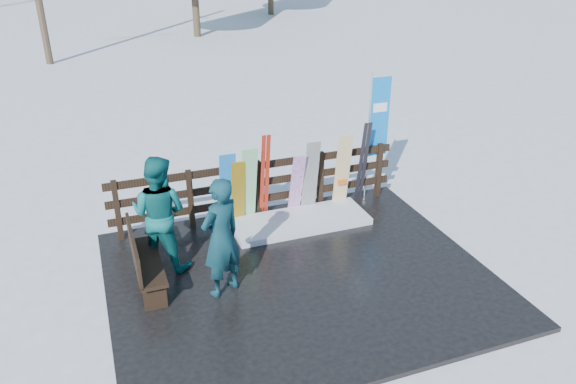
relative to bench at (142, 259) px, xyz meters
name	(u,v)px	position (x,y,z in m)	size (l,w,h in m)	color
ground	(300,279)	(2.38, -0.53, -0.60)	(700.00, 700.00, 0.00)	white
deck	(300,277)	(2.38, -0.53, -0.56)	(6.00, 5.00, 0.08)	black
fence	(258,185)	(2.38, 1.67, 0.14)	(5.60, 0.10, 1.15)	black
snow_patch	(300,221)	(3.01, 1.07, -0.46)	(2.58, 1.00, 0.12)	white
bench	(142,259)	(0.00, 0.00, 0.00)	(0.41, 1.50, 0.97)	black
snowboard_0	(228,190)	(1.73, 1.45, 0.23)	(0.30, 0.03, 1.51)	blue
snowboard_1	(249,185)	(2.14, 1.45, 0.27)	(0.29, 0.03, 1.59)	white
snowboard_2	(238,193)	(1.93, 1.45, 0.15)	(0.26, 0.03, 1.34)	yellow
snowboard_3	(297,184)	(3.09, 1.45, 0.14)	(0.25, 0.03, 1.34)	white
snowboard_4	(311,177)	(3.38, 1.45, 0.24)	(0.29, 0.03, 1.52)	black
snowboard_5	(342,171)	(4.04, 1.45, 0.26)	(0.30, 0.03, 1.56)	silver
ski_pair_a	(265,177)	(2.48, 1.52, 0.36)	(0.16, 0.30, 1.75)	#AB2415
ski_pair_b	(363,163)	(4.52, 1.52, 0.35)	(0.17, 0.28, 1.73)	black
rental_flag	(377,122)	(4.88, 1.72, 1.09)	(0.45, 0.04, 2.60)	silver
person_front	(221,238)	(1.13, -0.53, 0.44)	(0.70, 0.46, 1.91)	#0E4A46
person_back	(159,213)	(0.38, 0.54, 0.46)	(0.95, 0.74, 1.95)	#0E5D5D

